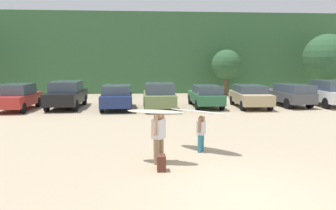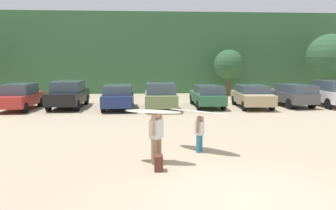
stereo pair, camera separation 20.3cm
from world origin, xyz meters
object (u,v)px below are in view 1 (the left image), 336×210
(parked_car_white, at_px, (328,93))
(person_adult, at_px, (159,134))
(parked_car_tan, at_px, (250,95))
(parked_car_dark_gray, at_px, (289,94))
(person_child, at_px, (201,131))
(backpack_dropped, at_px, (161,163))
(surfboard_white, at_px, (199,112))
(parked_car_forest_green, at_px, (206,95))
(parked_car_olive_green, at_px, (159,96))
(surfboard_cream, at_px, (155,111))
(parked_car_black, at_px, (67,94))
(parked_car_navy, at_px, (117,96))
(parked_car_red, at_px, (17,97))

(parked_car_white, height_order, person_adult, parked_car_white)
(parked_car_tan, xyz_separation_m, parked_car_dark_gray, (2.80, 0.39, 0.03))
(parked_car_white, bearing_deg, person_child, 133.14)
(parked_car_white, xyz_separation_m, backpack_dropped, (-12.04, -12.17, -0.68))
(person_child, relative_size, surfboard_white, 0.56)
(parked_car_forest_green, bearing_deg, backpack_dropped, 162.69)
(parked_car_olive_green, distance_m, surfboard_cream, 10.69)
(parked_car_tan, relative_size, surfboard_white, 1.88)
(parked_car_forest_green, relative_size, parked_car_white, 0.93)
(parked_car_black, bearing_deg, parked_car_dark_gray, -90.43)
(parked_car_navy, height_order, person_adult, person_adult)
(parked_car_black, xyz_separation_m, parked_car_olive_green, (5.94, -1.18, -0.04))
(parked_car_tan, bearing_deg, parked_car_white, -84.60)
(surfboard_white, bearing_deg, parked_car_black, -18.37)
(parked_car_white, height_order, backpack_dropped, parked_car_white)
(parked_car_black, relative_size, surfboard_white, 1.99)
(parked_car_olive_green, xyz_separation_m, surfboard_white, (0.88, -9.41, 0.50))
(parked_car_black, bearing_deg, parked_car_tan, -92.58)
(parked_car_olive_green, distance_m, backpack_dropped, 11.40)
(parked_car_red, xyz_separation_m, parked_car_olive_green, (8.80, -0.49, 0.02))
(parked_car_navy, distance_m, surfboard_cream, 11.27)
(parked_car_tan, xyz_separation_m, surfboard_white, (-5.14, -9.92, 0.58))
(parked_car_black, bearing_deg, parked_car_olive_green, -100.58)
(parked_car_red, distance_m, backpack_dropped, 14.47)
(parked_car_white, distance_m, surfboard_cream, 16.72)
(parked_car_navy, bearing_deg, person_adult, -170.86)
(person_adult, relative_size, surfboard_white, 0.71)
(parked_car_navy, xyz_separation_m, parked_car_white, (14.15, 0.38, 0.10))
(parked_car_black, bearing_deg, parked_car_navy, -102.38)
(person_adult, bearing_deg, parked_car_white, -105.48)
(person_child, relative_size, backpack_dropped, 2.77)
(backpack_dropped, bearing_deg, parked_car_olive_green, 87.28)
(parked_car_red, bearing_deg, surfboard_white, -134.32)
(parked_car_tan, relative_size, person_child, 3.37)
(backpack_dropped, bearing_deg, parked_car_black, 113.26)
(parked_car_tan, distance_m, parked_car_dark_gray, 2.83)
(backpack_dropped, bearing_deg, surfboard_white, 54.11)
(parked_car_navy, height_order, parked_car_tan, parked_car_navy)
(parked_car_forest_green, distance_m, parked_car_tan, 2.90)
(parked_car_olive_green, distance_m, parked_car_white, 11.53)
(parked_car_tan, relative_size, surfboard_cream, 2.32)
(parked_car_red, relative_size, parked_car_olive_green, 1.01)
(person_adult, bearing_deg, parked_car_navy, -48.37)
(parked_car_red, bearing_deg, parked_car_forest_green, -87.18)
(parked_car_black, bearing_deg, parked_car_white, -90.61)
(parked_car_tan, height_order, backpack_dropped, parked_car_tan)
(parked_car_forest_green, distance_m, surfboard_cream, 12.09)
(parked_car_dark_gray, xyz_separation_m, person_adult, (-9.40, -11.56, 0.08))
(parked_car_black, relative_size, parked_car_navy, 1.05)
(surfboard_cream, relative_size, surfboard_white, 0.81)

